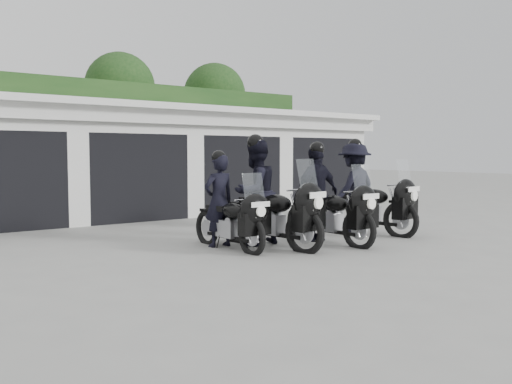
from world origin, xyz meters
TOP-DOWN VIEW (x-y plane):
  - ground at (0.00, 0.00)m, footprint 80.00×80.00m
  - garage_block at (-0.00, 8.06)m, footprint 16.40×6.80m
  - background_vegetation at (0.37, 12.92)m, footprint 20.00×3.90m
  - police_bike_a at (-0.36, 0.95)m, footprint 0.66×2.09m
  - police_bike_b at (0.30, 0.76)m, footprint 1.17×2.41m
  - police_bike_c at (1.54, 0.49)m, footprint 1.11×2.29m
  - police_bike_d at (3.06, 0.92)m, footprint 1.35×2.39m

SIDE VIEW (x-z plane):
  - ground at x=0.00m, z-range 0.00..0.00m
  - police_bike_a at x=-0.36m, z-range -0.19..1.63m
  - police_bike_c at x=1.54m, z-range -0.15..1.84m
  - police_bike_d at x=3.06m, z-range -0.15..1.94m
  - police_bike_b at x=0.30m, z-range -0.17..1.95m
  - garage_block at x=0.00m, z-range -0.06..2.90m
  - background_vegetation at x=0.37m, z-range -0.13..5.67m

